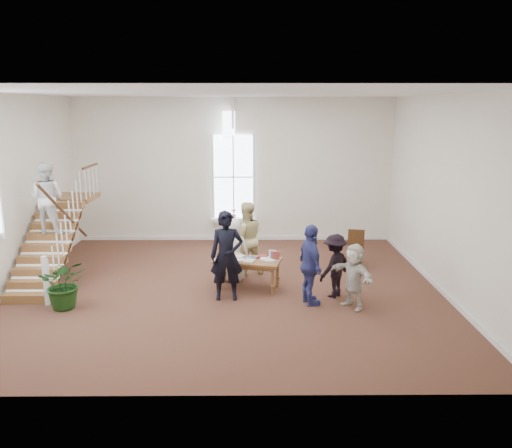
{
  "coord_description": "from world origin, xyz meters",
  "views": [
    {
      "loc": [
        0.6,
        -11.16,
        4.21
      ],
      "look_at": [
        0.68,
        0.4,
        1.48
      ],
      "focal_mm": 35.0,
      "sensor_mm": 36.0,
      "label": 1
    }
  ],
  "objects_px": {
    "side_chair": "(356,247)",
    "floor_plant": "(65,284)",
    "police_officer": "(227,256)",
    "woman_cluster_b": "(335,266)",
    "elderly_woman": "(233,250)",
    "library_table": "(248,262)",
    "woman_cluster_a": "(310,265)",
    "woman_cluster_c": "(354,276)",
    "person_yellow": "(246,238)"
  },
  "relations": [
    {
      "from": "woman_cluster_b",
      "to": "floor_plant",
      "type": "height_order",
      "value": "woman_cluster_b"
    },
    {
      "from": "floor_plant",
      "to": "police_officer",
      "type": "bearing_deg",
      "value": 8.02
    },
    {
      "from": "library_table",
      "to": "floor_plant",
      "type": "distance_m",
      "value": 4.05
    },
    {
      "from": "police_officer",
      "to": "person_yellow",
      "type": "relative_size",
      "value": 1.07
    },
    {
      "from": "woman_cluster_a",
      "to": "woman_cluster_c",
      "type": "height_order",
      "value": "woman_cluster_a"
    },
    {
      "from": "library_table",
      "to": "police_officer",
      "type": "height_order",
      "value": "police_officer"
    },
    {
      "from": "side_chair",
      "to": "person_yellow",
      "type": "bearing_deg",
      "value": -157.26
    },
    {
      "from": "library_table",
      "to": "woman_cluster_a",
      "type": "bearing_deg",
      "value": -21.33
    },
    {
      "from": "police_officer",
      "to": "person_yellow",
      "type": "bearing_deg",
      "value": 74.64
    },
    {
      "from": "elderly_woman",
      "to": "woman_cluster_c",
      "type": "height_order",
      "value": "elderly_woman"
    },
    {
      "from": "woman_cluster_c",
      "to": "police_officer",
      "type": "bearing_deg",
      "value": -132.45
    },
    {
      "from": "woman_cluster_c",
      "to": "floor_plant",
      "type": "distance_m",
      "value": 6.14
    },
    {
      "from": "police_officer",
      "to": "woman_cluster_b",
      "type": "height_order",
      "value": "police_officer"
    },
    {
      "from": "woman_cluster_a",
      "to": "police_officer",
      "type": "bearing_deg",
      "value": 65.23
    },
    {
      "from": "person_yellow",
      "to": "floor_plant",
      "type": "relative_size",
      "value": 1.72
    },
    {
      "from": "woman_cluster_b",
      "to": "woman_cluster_c",
      "type": "distance_m",
      "value": 0.72
    },
    {
      "from": "person_yellow",
      "to": "woman_cluster_c",
      "type": "relative_size",
      "value": 1.33
    },
    {
      "from": "woman_cluster_c",
      "to": "side_chair",
      "type": "relative_size",
      "value": 1.41
    },
    {
      "from": "police_officer",
      "to": "woman_cluster_b",
      "type": "xyz_separation_m",
      "value": [
        2.41,
        0.14,
        -0.28
      ]
    },
    {
      "from": "woman_cluster_c",
      "to": "floor_plant",
      "type": "bearing_deg",
      "value": -122.02
    },
    {
      "from": "woman_cluster_b",
      "to": "floor_plant",
      "type": "bearing_deg",
      "value": -39.37
    },
    {
      "from": "library_table",
      "to": "side_chair",
      "type": "bearing_deg",
      "value": 43.53
    },
    {
      "from": "woman_cluster_b",
      "to": "woman_cluster_c",
      "type": "height_order",
      "value": "woman_cluster_b"
    },
    {
      "from": "side_chair",
      "to": "floor_plant",
      "type": "bearing_deg",
      "value": -145.21
    },
    {
      "from": "library_table",
      "to": "elderly_woman",
      "type": "bearing_deg",
      "value": 134.81
    },
    {
      "from": "library_table",
      "to": "woman_cluster_b",
      "type": "xyz_separation_m",
      "value": [
        1.96,
        -0.52,
        0.08
      ]
    },
    {
      "from": "police_officer",
      "to": "floor_plant",
      "type": "bearing_deg",
      "value": -174.46
    },
    {
      "from": "police_officer",
      "to": "woman_cluster_c",
      "type": "height_order",
      "value": "police_officer"
    },
    {
      "from": "library_table",
      "to": "person_yellow",
      "type": "relative_size",
      "value": 0.89
    },
    {
      "from": "police_officer",
      "to": "side_chair",
      "type": "relative_size",
      "value": 2.0
    },
    {
      "from": "woman_cluster_c",
      "to": "side_chair",
      "type": "height_order",
      "value": "woman_cluster_c"
    },
    {
      "from": "woman_cluster_b",
      "to": "woman_cluster_c",
      "type": "xyz_separation_m",
      "value": [
        0.3,
        -0.65,
        -0.02
      ]
    },
    {
      "from": "library_table",
      "to": "side_chair",
      "type": "distance_m",
      "value": 3.3
    },
    {
      "from": "person_yellow",
      "to": "side_chair",
      "type": "height_order",
      "value": "person_yellow"
    },
    {
      "from": "woman_cluster_b",
      "to": "woman_cluster_c",
      "type": "relative_size",
      "value": 1.03
    },
    {
      "from": "library_table",
      "to": "police_officer",
      "type": "xyz_separation_m",
      "value": [
        -0.46,
        -0.65,
        0.36
      ]
    },
    {
      "from": "woman_cluster_c",
      "to": "person_yellow",
      "type": "bearing_deg",
      "value": -166.1
    },
    {
      "from": "person_yellow",
      "to": "woman_cluster_c",
      "type": "height_order",
      "value": "person_yellow"
    },
    {
      "from": "police_officer",
      "to": "elderly_woman",
      "type": "relative_size",
      "value": 1.29
    },
    {
      "from": "floor_plant",
      "to": "woman_cluster_c",
      "type": "bearing_deg",
      "value": -0.29
    },
    {
      "from": "woman_cluster_b",
      "to": "elderly_woman",
      "type": "bearing_deg",
      "value": -71.13
    },
    {
      "from": "person_yellow",
      "to": "woman_cluster_c",
      "type": "bearing_deg",
      "value": 119.88
    },
    {
      "from": "elderly_woman",
      "to": "floor_plant",
      "type": "bearing_deg",
      "value": 37.71
    },
    {
      "from": "woman_cluster_a",
      "to": "woman_cluster_b",
      "type": "xyz_separation_m",
      "value": [
        0.6,
        0.45,
        -0.16
      ]
    },
    {
      "from": "woman_cluster_a",
      "to": "floor_plant",
      "type": "distance_m",
      "value": 5.26
    },
    {
      "from": "person_yellow",
      "to": "floor_plant",
      "type": "distance_m",
      "value": 4.45
    },
    {
      "from": "library_table",
      "to": "side_chair",
      "type": "height_order",
      "value": "side_chair"
    },
    {
      "from": "elderly_woman",
      "to": "side_chair",
      "type": "relative_size",
      "value": 1.55
    },
    {
      "from": "library_table",
      "to": "woman_cluster_b",
      "type": "height_order",
      "value": "woman_cluster_b"
    },
    {
      "from": "library_table",
      "to": "woman_cluster_c",
      "type": "bearing_deg",
      "value": -13.23
    }
  ]
}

